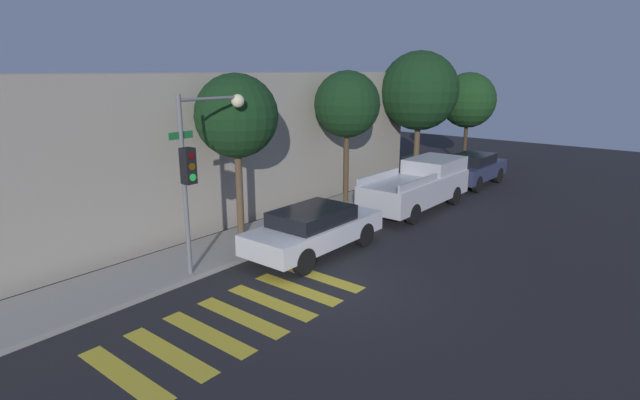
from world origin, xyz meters
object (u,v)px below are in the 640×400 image
object	(u,v)px
sedan_near_corner	(314,229)
tree_near_corner	(236,117)
tree_behind_truck	(468,100)
pickup_truck	(419,185)
tree_midblock	(347,105)
tree_far_end	(419,91)
traffic_light_pole	(200,154)
sedan_middle	(473,168)

from	to	relation	value
sedan_near_corner	tree_near_corner	world-z (taller)	tree_near_corner
sedan_near_corner	tree_behind_truck	distance (m)	17.26
sedan_near_corner	pickup_truck	size ratio (longest dim) A/B	0.84
tree_midblock	tree_behind_truck	bearing A→B (deg)	0.00
tree_near_corner	tree_far_end	size ratio (longest dim) A/B	0.84
pickup_truck	tree_far_end	world-z (taller)	tree_far_end
sedan_near_corner	tree_behind_truck	size ratio (longest dim) A/B	0.89
traffic_light_pole	tree_near_corner	bearing A→B (deg)	28.45
traffic_light_pole	tree_near_corner	xyz separation A→B (m)	(2.45, 1.33, 0.70)
tree_far_end	tree_midblock	bearing A→B (deg)	180.00
traffic_light_pole	sedan_middle	size ratio (longest dim) A/B	1.14
tree_far_end	sedan_middle	bearing A→B (deg)	-72.06
sedan_middle	traffic_light_pole	bearing A→B (deg)	175.12
traffic_light_pole	tree_far_end	world-z (taller)	tree_far_end
traffic_light_pole	pickup_truck	size ratio (longest dim) A/B	0.86
tree_midblock	tree_far_end	size ratio (longest dim) A/B	0.86
sedan_middle	tree_near_corner	size ratio (longest dim) A/B	0.80
pickup_truck	tree_midblock	size ratio (longest dim) A/B	1.04
tree_near_corner	pickup_truck	bearing A→B (deg)	-20.18
pickup_truck	sedan_near_corner	bearing A→B (deg)	180.00
traffic_light_pole	tree_behind_truck	size ratio (longest dim) A/B	0.91
sedan_middle	sedan_near_corner	bearing A→B (deg)	180.00
tree_behind_truck	sedan_near_corner	bearing A→B (deg)	-171.23
sedan_near_corner	sedan_middle	xyz separation A→B (m)	(11.81, -0.00, 0.04)
pickup_truck	sedan_middle	distance (m)	5.33
sedan_near_corner	tree_midblock	world-z (taller)	tree_midblock
tree_near_corner	tree_behind_truck	xyz separation A→B (m)	(17.39, 0.00, -0.30)
sedan_near_corner	pickup_truck	bearing A→B (deg)	0.00
tree_near_corner	tree_midblock	size ratio (longest dim) A/B	0.99
tree_near_corner	tree_far_end	distance (m)	11.56
pickup_truck	tree_near_corner	world-z (taller)	tree_near_corner
sedan_near_corner	tree_far_end	xyz separation A→B (m)	(10.97, 2.59, 3.60)
sedan_near_corner	pickup_truck	distance (m)	6.49
pickup_truck	tree_behind_truck	xyz separation A→B (m)	(10.33, 2.59, 2.71)
tree_midblock	tree_behind_truck	world-z (taller)	tree_midblock
pickup_truck	tree_near_corner	size ratio (longest dim) A/B	1.05
pickup_truck	traffic_light_pole	bearing A→B (deg)	172.41
sedan_middle	tree_midblock	world-z (taller)	tree_midblock
pickup_truck	tree_midblock	world-z (taller)	tree_midblock
sedan_middle	tree_behind_truck	xyz separation A→B (m)	(5.00, 2.59, 2.86)
sedan_near_corner	tree_far_end	bearing A→B (deg)	13.30
tree_far_end	tree_behind_truck	bearing A→B (deg)	0.00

